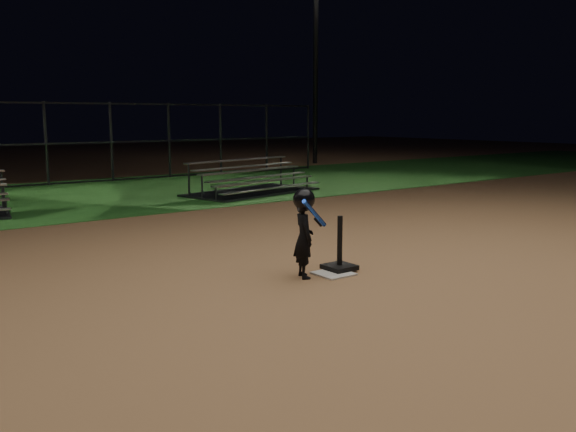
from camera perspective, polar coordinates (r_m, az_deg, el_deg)
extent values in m
plane|color=#9C6E46|center=(8.06, 4.29, -5.49)|extent=(80.00, 80.00, 0.00)
cube|color=#1E541B|center=(16.80, -18.77, 1.82)|extent=(60.00, 8.00, 0.01)
cube|color=beige|center=(8.06, 4.29, -5.41)|extent=(0.45, 0.45, 0.02)
cube|color=black|center=(8.24, 4.84, -4.78)|extent=(0.38, 0.38, 0.06)
cylinder|color=black|center=(8.16, 4.88, -2.30)|extent=(0.07, 0.07, 0.67)
imported|color=black|center=(7.79, 1.49, -2.07)|extent=(0.37, 0.44, 1.04)
sphere|color=black|center=(7.70, 1.51, 1.58)|extent=(0.28, 0.28, 0.28)
cylinder|color=blue|center=(7.64, 2.49, 0.25)|extent=(0.55, 0.26, 0.42)
cylinder|color=black|center=(7.86, 2.83, -0.58)|extent=(0.18, 0.10, 0.14)
cube|color=#BCBCC1|center=(16.11, -2.15, 3.30)|extent=(3.63, 0.99, 0.04)
cube|color=#BCBCC1|center=(15.95, -1.47, 2.65)|extent=(3.63, 0.99, 0.03)
cube|color=#BCBCC1|center=(16.43, -3.44, 4.31)|extent=(3.63, 0.99, 0.04)
cube|color=#BCBCC1|center=(16.27, -2.79, 3.68)|extent=(3.63, 0.99, 0.03)
cube|color=#BCBCC1|center=(16.76, -4.69, 5.27)|extent=(3.63, 0.99, 0.04)
cube|color=#BCBCC1|center=(16.59, -4.06, 4.67)|extent=(3.63, 0.99, 0.03)
cube|color=#38383D|center=(16.49, -3.42, 2.24)|extent=(3.96, 2.52, 0.05)
cube|color=#38383D|center=(19.65, -21.53, 2.82)|extent=(20.00, 0.05, 0.05)
cube|color=#38383D|center=(19.56, -21.74, 6.31)|extent=(20.00, 0.05, 0.05)
cube|color=#38383D|center=(19.55, -21.96, 9.82)|extent=(20.00, 0.05, 0.05)
cylinder|color=#38383D|center=(19.56, -21.74, 6.31)|extent=(0.08, 0.08, 2.50)
cylinder|color=#38383D|center=(21.43, -8.66, 7.07)|extent=(0.08, 0.08, 2.50)
cylinder|color=#38383D|center=(24.20, 1.90, 7.42)|extent=(0.08, 0.08, 2.50)
cylinder|color=#2D2D30|center=(27.07, 2.60, 13.44)|extent=(0.20, 0.20, 8.00)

